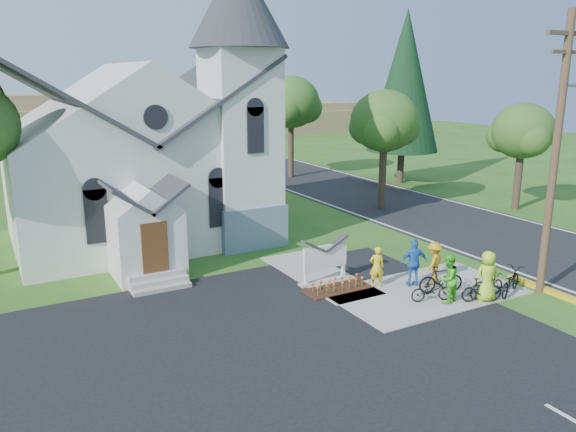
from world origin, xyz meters
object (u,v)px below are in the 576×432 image
bike_1 (441,279)px  bike_0 (432,290)px  cyclist_4 (487,276)px  cyclist_1 (448,278)px  cyclist_3 (434,262)px  cyclist_0 (377,267)px  bike_4 (510,281)px  cyclist_2 (414,263)px  church_sign (325,257)px  bike_3 (482,290)px  bike_2 (487,285)px  utility_pole (557,147)px

bike_1 → bike_0: bearing=136.5°
bike_0 → bike_1: bearing=-42.8°
cyclist_4 → cyclist_1: bearing=-7.5°
bike_0 → cyclist_3: 1.99m
cyclist_1 → cyclist_4: cyclist_4 is taller
bike_0 → bike_1: size_ratio=0.89×
cyclist_0 → cyclist_3: bearing=-177.8°
bike_1 → bike_4: 2.50m
cyclist_2 → cyclist_1: bearing=107.8°
church_sign → cyclist_2: 3.36m
cyclist_0 → bike_3: bearing=148.3°
church_sign → bike_2: 5.97m
bike_2 → cyclist_4: 0.61m
bike_4 → cyclist_0: bearing=28.4°
church_sign → bike_2: bearing=-44.3°
cyclist_1 → cyclist_3: (0.98, 1.71, -0.08)m
cyclist_0 → bike_3: (2.33, -2.99, -0.34)m
cyclist_1 → cyclist_0: bearing=-80.6°
cyclist_0 → cyclist_4: size_ratio=0.86×
church_sign → cyclist_2: size_ratio=1.19×
cyclist_1 → cyclist_4: 1.44m
church_sign → cyclist_1: cyclist_1 is taller
bike_2 → cyclist_4: size_ratio=0.91×
church_sign → cyclist_2: cyclist_2 is taller
cyclist_3 → cyclist_4: (0.35, -2.27, 0.11)m
cyclist_3 → bike_3: cyclist_3 is taller
church_sign → utility_pole: utility_pole is taller
church_sign → utility_pole: bearing=-35.6°
utility_pole → cyclist_3: bearing=139.0°
bike_0 → cyclist_4: size_ratio=0.83×
cyclist_3 → bike_3: 2.30m
cyclist_0 → church_sign: bearing=-24.6°
bike_3 → church_sign: bearing=62.1°
bike_1 → cyclist_4: cyclist_4 is taller
church_sign → cyclist_3: size_ratio=1.37×
church_sign → cyclist_1: bearing=-55.6°
bike_2 → bike_1: bearing=44.0°
cyclist_2 → bike_4: cyclist_2 is taller
cyclist_2 → bike_1: bearing=132.9°
church_sign → bike_3: 5.80m
cyclist_1 → cyclist_4: size_ratio=0.97×
church_sign → bike_0: bearing=-57.5°
utility_pole → bike_4: 5.06m
cyclist_1 → cyclist_2: cyclist_2 is taller
bike_3 → utility_pole: bearing=-74.4°
utility_pole → cyclist_2: size_ratio=5.41×
bike_1 → bike_2: bike_1 is taller
bike_0 → cyclist_3: cyclist_3 is taller
utility_pole → bike_0: size_ratio=6.54×
cyclist_1 → cyclist_2: size_ratio=0.96×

